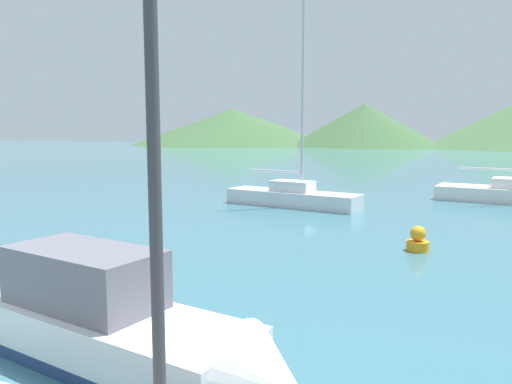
% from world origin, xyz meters
% --- Properties ---
extents(motorboat_near, '(6.23, 2.73, 2.06)m').
position_xyz_m(motorboat_near, '(3.00, 2.63, 0.55)').
color(motorboat_near, white).
rests_on(motorboat_near, ground_plane).
extents(sailboat_middle, '(6.52, 2.74, 10.31)m').
position_xyz_m(sailboat_middle, '(0.82, 18.60, 0.52)').
color(sailboat_middle, silver).
rests_on(sailboat_middle, ground_plane).
extents(buoy_marker, '(0.64, 0.64, 0.74)m').
position_xyz_m(buoy_marker, '(6.72, 11.73, 0.30)').
color(buoy_marker, orange).
rests_on(buoy_marker, ground_plane).
extents(hill_west, '(46.53, 46.53, 8.32)m').
position_xyz_m(hill_west, '(-39.72, 104.28, 4.16)').
color(hill_west, '#3D6038').
rests_on(hill_west, ground_plane).
extents(hill_central, '(31.85, 31.85, 8.84)m').
position_xyz_m(hill_central, '(-9.16, 102.77, 4.42)').
color(hill_central, '#3D6038').
rests_on(hill_central, ground_plane).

